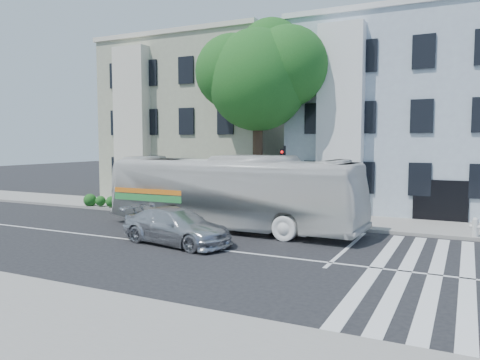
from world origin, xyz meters
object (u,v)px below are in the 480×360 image
Objects in this scene: bus at (231,192)px; fire_hydrant at (475,227)px; sedan at (176,226)px; traffic_signal at (284,172)px.

bus is 15.47× the size of fire_hydrant.
traffic_signal is at bearing -4.98° from sedan.
sedan is at bearing -124.29° from traffic_signal.
traffic_signal reaches higher than sedan.
sedan is 7.60m from traffic_signal.
traffic_signal is 9.22m from fire_hydrant.
traffic_signal reaches higher than fire_hydrant.
fire_hydrant is at bearing -25.88° from traffic_signal.
sedan is 6.13× the size of fire_hydrant.
sedan is at bearing -150.67° from fire_hydrant.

